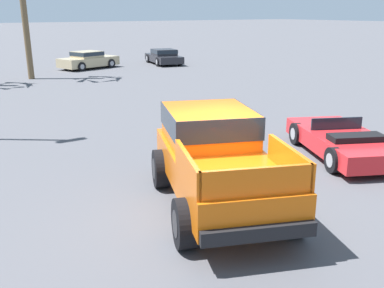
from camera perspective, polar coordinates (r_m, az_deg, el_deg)
ground_plane at (r=9.39m, az=3.31°, el=-8.52°), size 320.00×320.00×0.00m
orange_pickup_truck at (r=9.44m, az=2.99°, el=-1.28°), size 3.60×5.26×1.93m
red_convertible_car at (r=13.39m, az=18.61°, el=0.30°), size 3.44×4.55×1.01m
parked_car_dark at (r=35.46m, az=-3.60°, el=11.05°), size 2.76×4.67×1.14m
parked_car_tan at (r=33.42m, az=-13.04°, el=10.39°), size 4.56×2.93×1.22m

